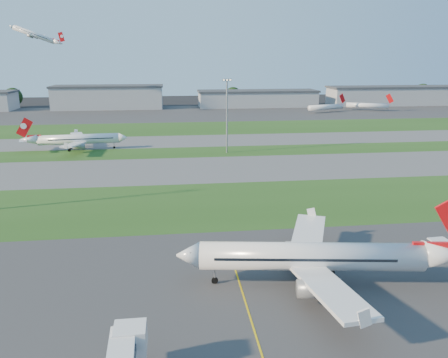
{
  "coord_description": "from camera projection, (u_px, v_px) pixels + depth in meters",
  "views": [
    {
      "loc": [
        -4.43,
        -43.6,
        32.87
      ],
      "look_at": [
        6.72,
        48.31,
        7.0
      ],
      "focal_mm": 35.0,
      "sensor_mm": 36.0,
      "label": 1
    }
  ],
  "objects": [
    {
      "name": "hangar_west",
      "position": [
        109.0,
        97.0,
        287.57
      ],
      "size": [
        71.4,
        23.0,
        15.2
      ],
      "color": "#929499",
      "rests_on": "ground"
    },
    {
      "name": "apron_far",
      "position": [
        178.0,
        113.0,
        266.16
      ],
      "size": [
        400.0,
        80.0,
        0.01
      ],
      "primitive_type": "cube",
      "color": "#333335",
      "rests_on": "ground"
    },
    {
      "name": "hangar_far_east",
      "position": [
        395.0,
        95.0,
        311.04
      ],
      "size": [
        96.9,
        23.0,
        13.2
      ],
      "color": "#929499",
      "rests_on": "ground"
    },
    {
      "name": "grass_strip_c",
      "position": [
        181.0,
        128.0,
        208.8
      ],
      "size": [
        300.0,
        40.0,
        0.01
      ],
      "primitive_type": "cube",
      "color": "#224717",
      "rests_on": "ground"
    },
    {
      "name": "tree_west",
      "position": [
        13.0,
        97.0,
        294.51
      ],
      "size": [
        12.1,
        12.1,
        13.2
      ],
      "color": "black",
      "rests_on": "ground"
    },
    {
      "name": "yellow_line",
      "position": [
        259.0,
        345.0,
        51.62
      ],
      "size": [
        0.25,
        60.0,
        0.02
      ],
      "primitive_type": "cube",
      "color": "gold",
      "rests_on": "ground"
    },
    {
      "name": "light_mast_centre",
      "position": [
        227.0,
        111.0,
        152.06
      ],
      "size": [
        3.2,
        0.7,
        25.8
      ],
      "color": "gray",
      "rests_on": "ground"
    },
    {
      "name": "taxiway_a",
      "position": [
        187.0,
        170.0,
        132.31
      ],
      "size": [
        300.0,
        32.0,
        0.01
      ],
      "primitive_type": "cube",
      "color": "#515154",
      "rests_on": "ground"
    },
    {
      "name": "tree_mid_west",
      "position": [
        148.0,
        98.0,
        301.48
      ],
      "size": [
        9.9,
        9.9,
        10.8
      ],
      "color": "black",
      "rests_on": "ground"
    },
    {
      "name": "mini_jet_far",
      "position": [
        368.0,
        105.0,
        278.16
      ],
      "size": [
        26.73,
        13.71,
        9.48
      ],
      "rotation": [
        0.0,
        0.0,
        -0.43
      ],
      "color": "white",
      "rests_on": "ground"
    },
    {
      "name": "tree_east",
      "position": [
        335.0,
        95.0,
        318.0
      ],
      "size": [
        10.45,
        10.45,
        11.4
      ],
      "color": "black",
      "rests_on": "ground"
    },
    {
      "name": "airliner_taxiing",
      "position": [
        78.0,
        140.0,
        159.47
      ],
      "size": [
        35.42,
        29.95,
        11.05
      ],
      "rotation": [
        0.0,
        0.0,
        3.23
      ],
      "color": "white",
      "rests_on": "ground"
    },
    {
      "name": "airliner_parked",
      "position": [
        313.0,
        257.0,
        64.29
      ],
      "size": [
        40.52,
        34.16,
        12.68
      ],
      "rotation": [
        0.0,
        0.0,
        -0.14
      ],
      "color": "white",
      "rests_on": "ground"
    },
    {
      "name": "grass_strip_b",
      "position": [
        185.0,
        152.0,
        156.21
      ],
      "size": [
        300.0,
        18.0,
        0.01
      ],
      "primitive_type": "cube",
      "color": "#224717",
      "rests_on": "ground"
    },
    {
      "name": "hangar_east",
      "position": [
        257.0,
        98.0,
        299.71
      ],
      "size": [
        81.6,
        23.0,
        11.2
      ],
      "color": "#929499",
      "rests_on": "ground"
    },
    {
      "name": "taxiway_b",
      "position": [
        183.0,
        141.0,
        177.25
      ],
      "size": [
        300.0,
        26.0,
        0.01
      ],
      "primitive_type": "cube",
      "color": "#515154",
      "rests_on": "ground"
    },
    {
      "name": "grass_strip_a",
      "position": [
        193.0,
        205.0,
        100.76
      ],
      "size": [
        300.0,
        34.0,
        0.01
      ],
      "primitive_type": "cube",
      "color": "#224717",
      "rests_on": "ground"
    },
    {
      "name": "ground",
      "position": [
        217.0,
        349.0,
        51.04
      ],
      "size": [
        700.0,
        700.0,
        0.0
      ],
      "primitive_type": "plane",
      "color": "black",
      "rests_on": "ground"
    },
    {
      "name": "airliner_departing",
      "position": [
        34.0,
        35.0,
        246.74
      ],
      "size": [
        28.24,
        23.96,
        8.81
      ],
      "rotation": [
        0.0,
        0.0,
        -0.02
      ],
      "color": "white"
    },
    {
      "name": "mini_jet_near",
      "position": [
        326.0,
        107.0,
        269.43
      ],
      "size": [
        27.26,
        12.45,
        9.48
      ],
      "rotation": [
        0.0,
        0.0,
        0.37
      ],
      "color": "white",
      "rests_on": "ground"
    },
    {
      "name": "tree_far_east",
      "position": [
        422.0,
        92.0,
        329.6
      ],
      "size": [
        12.65,
        12.65,
        13.8
      ],
      "color": "black",
      "rests_on": "ground"
    },
    {
      "name": "apron_near",
      "position": [
        217.0,
        348.0,
        51.04
      ],
      "size": [
        300.0,
        70.0,
        0.01
      ],
      "primitive_type": "cube",
      "color": "#333335",
      "rests_on": "ground"
    },
    {
      "name": "tree_mid_east",
      "position": [
        233.0,
        95.0,
        311.04
      ],
      "size": [
        11.55,
        11.55,
        12.6
      ],
      "color": "black",
      "rests_on": "ground"
    }
  ]
}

